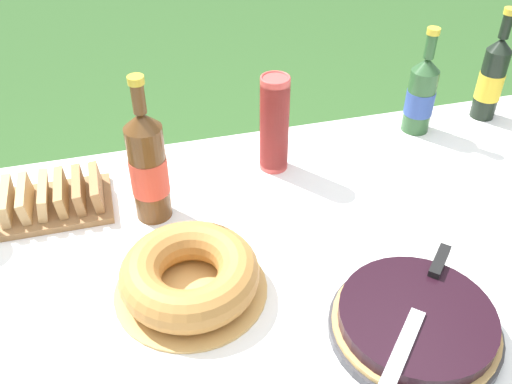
{
  "coord_description": "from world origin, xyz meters",
  "views": [
    {
      "loc": [
        -0.3,
        -0.81,
        1.53
      ],
      "look_at": [
        -0.03,
        0.18,
        0.73
      ],
      "focal_mm": 40.0,
      "sensor_mm": 36.0,
      "label": 1
    }
  ],
  "objects_px": {
    "bread_board": "(54,199)",
    "berry_tart": "(415,323)",
    "bundt_cake": "(190,275)",
    "cup_stack": "(274,124)",
    "cider_bottle_green": "(421,95)",
    "juice_bottle_red": "(492,78)",
    "serving_knife": "(423,299)",
    "cider_bottle_amber": "(148,167)"
  },
  "relations": [
    {
      "from": "cup_stack",
      "to": "cider_bottle_amber",
      "type": "distance_m",
      "value": 0.34
    },
    {
      "from": "cider_bottle_green",
      "to": "juice_bottle_red",
      "type": "distance_m",
      "value": 0.23
    },
    {
      "from": "bundt_cake",
      "to": "bread_board",
      "type": "bearing_deg",
      "value": 128.03
    },
    {
      "from": "bundt_cake",
      "to": "cider_bottle_amber",
      "type": "xyz_separation_m",
      "value": [
        -0.04,
        0.26,
        0.09
      ]
    },
    {
      "from": "berry_tart",
      "to": "cider_bottle_green",
      "type": "relative_size",
      "value": 1.06
    },
    {
      "from": "berry_tart",
      "to": "cup_stack",
      "type": "relative_size",
      "value": 1.24
    },
    {
      "from": "cider_bottle_green",
      "to": "bread_board",
      "type": "relative_size",
      "value": 1.15
    },
    {
      "from": "bread_board",
      "to": "berry_tart",
      "type": "bearing_deg",
      "value": -40.36
    },
    {
      "from": "berry_tart",
      "to": "bundt_cake",
      "type": "distance_m",
      "value": 0.43
    },
    {
      "from": "bundt_cake",
      "to": "bread_board",
      "type": "xyz_separation_m",
      "value": [
        -0.26,
        0.34,
        -0.02
      ]
    },
    {
      "from": "bread_board",
      "to": "cider_bottle_green",
      "type": "bearing_deg",
      "value": 5.99
    },
    {
      "from": "cup_stack",
      "to": "cider_bottle_green",
      "type": "height_order",
      "value": "cider_bottle_green"
    },
    {
      "from": "cup_stack",
      "to": "juice_bottle_red",
      "type": "height_order",
      "value": "juice_bottle_red"
    },
    {
      "from": "cup_stack",
      "to": "juice_bottle_red",
      "type": "xyz_separation_m",
      "value": [
        0.66,
        0.09,
        -0.0
      ]
    },
    {
      "from": "cider_bottle_green",
      "to": "cup_stack",
      "type": "bearing_deg",
      "value": -170.77
    },
    {
      "from": "serving_knife",
      "to": "cup_stack",
      "type": "xyz_separation_m",
      "value": [
        -0.12,
        0.56,
        0.06
      ]
    },
    {
      "from": "serving_knife",
      "to": "cider_bottle_amber",
      "type": "relative_size",
      "value": 0.82
    },
    {
      "from": "berry_tart",
      "to": "serving_knife",
      "type": "relative_size",
      "value": 1.11
    },
    {
      "from": "cider_bottle_green",
      "to": "bread_board",
      "type": "bearing_deg",
      "value": -174.01
    },
    {
      "from": "bundt_cake",
      "to": "bread_board",
      "type": "height_order",
      "value": "bundt_cake"
    },
    {
      "from": "serving_knife",
      "to": "bread_board",
      "type": "distance_m",
      "value": 0.85
    },
    {
      "from": "cup_stack",
      "to": "cider_bottle_green",
      "type": "xyz_separation_m",
      "value": [
        0.44,
        0.07,
        -0.02
      ]
    },
    {
      "from": "cup_stack",
      "to": "cider_bottle_green",
      "type": "bearing_deg",
      "value": 9.23
    },
    {
      "from": "berry_tart",
      "to": "juice_bottle_red",
      "type": "distance_m",
      "value": 0.88
    },
    {
      "from": "cider_bottle_amber",
      "to": "cup_stack",
      "type": "bearing_deg",
      "value": 19.11
    },
    {
      "from": "bread_board",
      "to": "cider_bottle_amber",
      "type": "bearing_deg",
      "value": -19.63
    },
    {
      "from": "serving_knife",
      "to": "bread_board",
      "type": "bearing_deg",
      "value": -84.2
    },
    {
      "from": "berry_tart",
      "to": "cup_stack",
      "type": "xyz_separation_m",
      "value": [
        -0.1,
        0.58,
        0.1
      ]
    },
    {
      "from": "juice_bottle_red",
      "to": "serving_knife",
      "type": "bearing_deg",
      "value": -130.19
    },
    {
      "from": "cup_stack",
      "to": "juice_bottle_red",
      "type": "relative_size",
      "value": 0.79
    },
    {
      "from": "cider_bottle_green",
      "to": "juice_bottle_red",
      "type": "xyz_separation_m",
      "value": [
        0.23,
        0.02,
        0.01
      ]
    },
    {
      "from": "serving_knife",
      "to": "cup_stack",
      "type": "distance_m",
      "value": 0.57
    },
    {
      "from": "bundt_cake",
      "to": "cider_bottle_amber",
      "type": "bearing_deg",
      "value": 99.02
    },
    {
      "from": "cider_bottle_amber",
      "to": "bundt_cake",
      "type": "bearing_deg",
      "value": -80.98
    },
    {
      "from": "bundt_cake",
      "to": "bread_board",
      "type": "distance_m",
      "value": 0.43
    },
    {
      "from": "serving_knife",
      "to": "bread_board",
      "type": "relative_size",
      "value": 1.1
    },
    {
      "from": "berry_tart",
      "to": "bundt_cake",
      "type": "relative_size",
      "value": 1.04
    },
    {
      "from": "bundt_cake",
      "to": "cider_bottle_green",
      "type": "distance_m",
      "value": 0.84
    },
    {
      "from": "cup_stack",
      "to": "cider_bottle_amber",
      "type": "height_order",
      "value": "cider_bottle_amber"
    },
    {
      "from": "cider_bottle_green",
      "to": "juice_bottle_red",
      "type": "height_order",
      "value": "juice_bottle_red"
    },
    {
      "from": "cider_bottle_amber",
      "to": "bread_board",
      "type": "xyz_separation_m",
      "value": [
        -0.22,
        0.08,
        -0.11
      ]
    },
    {
      "from": "berry_tart",
      "to": "juice_bottle_red",
      "type": "relative_size",
      "value": 0.98
    }
  ]
}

